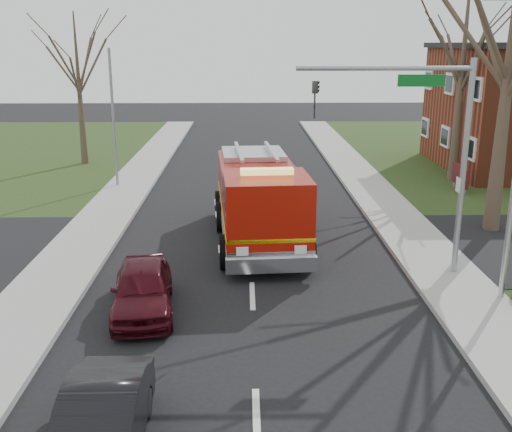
{
  "coord_description": "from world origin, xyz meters",
  "views": [
    {
      "loc": [
        -0.21,
        -16.37,
        7.2
      ],
      "look_at": [
        0.14,
        1.62,
        2.0
      ],
      "focal_mm": 42.0,
      "sensor_mm": 36.0,
      "label": 1
    }
  ],
  "objects_px": {
    "fire_engine": "(259,203)",
    "parked_car_maroon": "(142,288)",
    "traffic_signal_mast": "(425,130)",
    "parked_car_gray": "(100,426)"
  },
  "relations": [
    {
      "from": "fire_engine",
      "to": "parked_car_maroon",
      "type": "height_order",
      "value": "fire_engine"
    },
    {
      "from": "traffic_signal_mast",
      "to": "fire_engine",
      "type": "height_order",
      "value": "traffic_signal_mast"
    },
    {
      "from": "traffic_signal_mast",
      "to": "parked_car_gray",
      "type": "relative_size",
      "value": 1.68
    },
    {
      "from": "parked_car_maroon",
      "to": "parked_car_gray",
      "type": "height_order",
      "value": "parked_car_maroon"
    },
    {
      "from": "fire_engine",
      "to": "parked_car_gray",
      "type": "relative_size",
      "value": 2.09
    },
    {
      "from": "parked_car_maroon",
      "to": "parked_car_gray",
      "type": "xyz_separation_m",
      "value": [
        0.25,
        -6.15,
        -0.02
      ]
    },
    {
      "from": "fire_engine",
      "to": "parked_car_gray",
      "type": "bearing_deg",
      "value": -108.3
    },
    {
      "from": "traffic_signal_mast",
      "to": "parked_car_maroon",
      "type": "xyz_separation_m",
      "value": [
        -8.26,
        -2.5,
        -4.02
      ]
    },
    {
      "from": "parked_car_maroon",
      "to": "parked_car_gray",
      "type": "relative_size",
      "value": 1.0
    },
    {
      "from": "fire_engine",
      "to": "traffic_signal_mast",
      "type": "bearing_deg",
      "value": -40.15
    }
  ]
}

